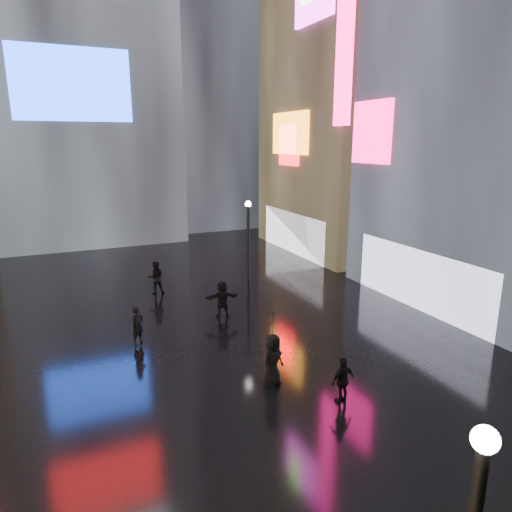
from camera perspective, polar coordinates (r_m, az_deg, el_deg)
ground at (r=21.54m, az=-8.82°, el=-8.16°), size 140.00×140.00×0.00m
building_right_far at (r=36.53m, az=12.41°, el=23.09°), size 10.28×12.00×28.00m
tower_flank_right at (r=48.25m, az=-7.45°, el=24.67°), size 12.00×12.00×34.00m
lamp_far at (r=23.49m, az=-0.97°, el=1.43°), size 0.30×0.30×5.20m
pedestrian_3 at (r=15.24m, az=10.80°, el=-14.98°), size 0.95×0.52×1.53m
pedestrian_4 at (r=15.88m, az=2.06°, el=-12.82°), size 1.06×0.91×1.84m
pedestrian_5 at (r=21.66m, az=-4.23°, el=-5.40°), size 1.69×0.73×1.77m
pedestrian_6 at (r=19.43m, az=-14.59°, el=-8.37°), size 0.72×0.66×1.66m
pedestrian_7 at (r=25.44m, az=-12.42°, el=-2.64°), size 0.96×0.79×1.82m
umbrella_2 at (r=15.31m, az=2.11°, el=-8.25°), size 1.37×1.37×0.90m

